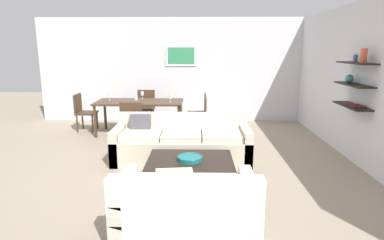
{
  "coord_description": "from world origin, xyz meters",
  "views": [
    {
      "loc": [
        0.32,
        -5.13,
        1.95
      ],
      "look_at": [
        0.22,
        0.2,
        0.75
      ],
      "focal_mm": 30.36,
      "sensor_mm": 36.0,
      "label": 1
    }
  ],
  "objects_px": {
    "sofa_beige": "(182,144)",
    "wine_glass_left_far": "(109,95)",
    "dining_chair_right_near": "(200,114)",
    "dining_chair_foot": "(132,120)",
    "wine_glass_right_near": "(170,97)",
    "coffee_table": "(190,173)",
    "dining_table": "(140,104)",
    "decorative_bowl": "(190,158)",
    "wine_glass_head": "(142,94)",
    "dining_chair_right_far": "(200,110)",
    "wine_glass_foot": "(136,99)",
    "dining_chair_left_far": "(83,110)",
    "dining_chair_head": "(146,105)",
    "loveseat_white": "(186,208)"
  },
  "relations": [
    {
      "from": "sofa_beige",
      "to": "wine_glass_left_far",
      "type": "bearing_deg",
      "value": 132.66
    },
    {
      "from": "dining_chair_right_near",
      "to": "dining_chair_foot",
      "type": "height_order",
      "value": "same"
    },
    {
      "from": "sofa_beige",
      "to": "wine_glass_right_near",
      "type": "distance_m",
      "value": 1.81
    },
    {
      "from": "coffee_table",
      "to": "dining_table",
      "type": "height_order",
      "value": "dining_table"
    },
    {
      "from": "decorative_bowl",
      "to": "wine_glass_head",
      "type": "distance_m",
      "value": 3.54
    },
    {
      "from": "wine_glass_right_near",
      "to": "dining_chair_right_near",
      "type": "bearing_deg",
      "value": -7.76
    },
    {
      "from": "coffee_table",
      "to": "dining_table",
      "type": "xyz_separation_m",
      "value": [
        -1.23,
        2.9,
        0.49
      ]
    },
    {
      "from": "dining_chair_right_near",
      "to": "coffee_table",
      "type": "bearing_deg",
      "value": -93.38
    },
    {
      "from": "dining_table",
      "to": "dining_chair_right_far",
      "type": "xyz_separation_m",
      "value": [
        1.38,
        0.2,
        -0.18
      ]
    },
    {
      "from": "decorative_bowl",
      "to": "dining_table",
      "type": "xyz_separation_m",
      "value": [
        -1.22,
        2.9,
        0.27
      ]
    },
    {
      "from": "sofa_beige",
      "to": "wine_glass_foot",
      "type": "bearing_deg",
      "value": 126.65
    },
    {
      "from": "dining_table",
      "to": "dining_chair_left_far",
      "type": "xyz_separation_m",
      "value": [
        -1.38,
        0.2,
        -0.18
      ]
    },
    {
      "from": "dining_chair_head",
      "to": "dining_chair_right_near",
      "type": "height_order",
      "value": "same"
    },
    {
      "from": "coffee_table",
      "to": "wine_glass_left_far",
      "type": "height_order",
      "value": "wine_glass_left_far"
    },
    {
      "from": "dining_chair_right_near",
      "to": "dining_chair_left_far",
      "type": "bearing_deg",
      "value": 171.65
    },
    {
      "from": "dining_table",
      "to": "wine_glass_head",
      "type": "bearing_deg",
      "value": 90.0
    },
    {
      "from": "dining_chair_right_near",
      "to": "wine_glass_left_far",
      "type": "bearing_deg",
      "value": 171.46
    },
    {
      "from": "sofa_beige",
      "to": "dining_table",
      "type": "xyz_separation_m",
      "value": [
        -1.05,
        1.8,
        0.39
      ]
    },
    {
      "from": "dining_table",
      "to": "dining_chair_head",
      "type": "relative_size",
      "value": 2.22
    },
    {
      "from": "wine_glass_head",
      "to": "coffee_table",
      "type": "bearing_deg",
      "value": -69.58
    },
    {
      "from": "decorative_bowl",
      "to": "dining_chair_head",
      "type": "distance_m",
      "value": 3.96
    },
    {
      "from": "dining_chair_left_far",
      "to": "wine_glass_foot",
      "type": "bearing_deg",
      "value": -23.24
    },
    {
      "from": "wine_glass_right_near",
      "to": "dining_chair_right_far",
      "type": "bearing_deg",
      "value": 25.15
    },
    {
      "from": "dining_chair_foot",
      "to": "dining_chair_left_far",
      "type": "xyz_separation_m",
      "value": [
        -1.38,
        1.06,
        0.0
      ]
    },
    {
      "from": "coffee_table",
      "to": "dining_chair_foot",
      "type": "distance_m",
      "value": 2.4
    },
    {
      "from": "coffee_table",
      "to": "wine_glass_head",
      "type": "height_order",
      "value": "wine_glass_head"
    },
    {
      "from": "dining_chair_right_near",
      "to": "wine_glass_head",
      "type": "bearing_deg",
      "value": 156.76
    },
    {
      "from": "dining_chair_right_far",
      "to": "dining_chair_foot",
      "type": "distance_m",
      "value": 1.75
    },
    {
      "from": "wine_glass_foot",
      "to": "wine_glass_left_far",
      "type": "relative_size",
      "value": 0.9
    },
    {
      "from": "dining_table",
      "to": "dining_chair_left_far",
      "type": "distance_m",
      "value": 1.41
    },
    {
      "from": "dining_chair_head",
      "to": "wine_glass_head",
      "type": "distance_m",
      "value": 0.59
    },
    {
      "from": "dining_chair_foot",
      "to": "dining_chair_left_far",
      "type": "distance_m",
      "value": 1.75
    },
    {
      "from": "dining_table",
      "to": "dining_chair_left_far",
      "type": "bearing_deg",
      "value": 171.65
    },
    {
      "from": "dining_chair_foot",
      "to": "dining_table",
      "type": "bearing_deg",
      "value": 90.0
    },
    {
      "from": "coffee_table",
      "to": "wine_glass_right_near",
      "type": "xyz_separation_m",
      "value": [
        -0.51,
        2.79,
        0.67
      ]
    },
    {
      "from": "dining_table",
      "to": "wine_glass_left_far",
      "type": "distance_m",
      "value": 0.75
    },
    {
      "from": "loveseat_white",
      "to": "coffee_table",
      "type": "height_order",
      "value": "loveseat_white"
    },
    {
      "from": "dining_table",
      "to": "wine_glass_right_near",
      "type": "height_order",
      "value": "wine_glass_right_near"
    },
    {
      "from": "dining_chair_right_far",
      "to": "coffee_table",
      "type": "bearing_deg",
      "value": -92.93
    },
    {
      "from": "dining_table",
      "to": "wine_glass_left_far",
      "type": "relative_size",
      "value": 11.43
    },
    {
      "from": "dining_chair_head",
      "to": "dining_chair_left_far",
      "type": "distance_m",
      "value": 1.53
    },
    {
      "from": "dining_chair_right_near",
      "to": "dining_chair_right_far",
      "type": "bearing_deg",
      "value": 90.0
    },
    {
      "from": "dining_chair_left_far",
      "to": "wine_glass_head",
      "type": "height_order",
      "value": "wine_glass_head"
    },
    {
      "from": "sofa_beige",
      "to": "wine_glass_foot",
      "type": "relative_size",
      "value": 15.15
    },
    {
      "from": "dining_chair_right_near",
      "to": "dining_chair_foot",
      "type": "xyz_separation_m",
      "value": [
        -1.38,
        -0.66,
        0.0
      ]
    },
    {
      "from": "decorative_bowl",
      "to": "dining_table",
      "type": "distance_m",
      "value": 3.16
    },
    {
      "from": "dining_chair_head",
      "to": "dining_chair_right_near",
      "type": "xyz_separation_m",
      "value": [
        1.38,
        -1.06,
        0.0
      ]
    },
    {
      "from": "dining_chair_right_near",
      "to": "loveseat_white",
      "type": "bearing_deg",
      "value": -92.44
    },
    {
      "from": "coffee_table",
      "to": "wine_glass_right_near",
      "type": "relative_size",
      "value": 7.41
    },
    {
      "from": "decorative_bowl",
      "to": "dining_chair_right_near",
      "type": "relative_size",
      "value": 0.4
    }
  ]
}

